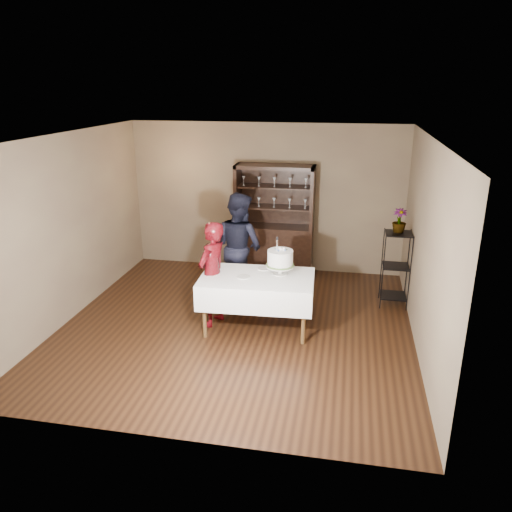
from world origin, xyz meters
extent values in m
plane|color=black|center=(0.00, 0.00, 0.00)|extent=(5.00, 5.00, 0.00)
plane|color=silver|center=(0.00, 0.00, 2.70)|extent=(5.00, 5.00, 0.00)
cube|color=brown|center=(0.00, 2.50, 1.35)|extent=(5.00, 0.02, 2.70)
cube|color=brown|center=(-2.50, 0.00, 1.35)|extent=(0.02, 5.00, 2.70)
cube|color=brown|center=(2.50, 0.00, 1.35)|extent=(0.02, 5.00, 2.70)
cube|color=black|center=(0.20, 2.24, 0.45)|extent=(1.40, 0.48, 0.90)
cube|color=black|center=(0.20, 2.46, 1.45)|extent=(1.40, 0.03, 1.10)
cube|color=black|center=(0.20, 2.24, 1.97)|extent=(1.40, 0.48, 0.06)
cube|color=black|center=(0.20, 2.24, 1.25)|extent=(1.28, 0.42, 0.02)
cube|color=black|center=(0.20, 2.24, 1.62)|extent=(1.28, 0.42, 0.02)
cylinder|color=black|center=(2.08, 1.00, 0.60)|extent=(0.02, 0.02, 1.20)
cylinder|color=black|center=(2.48, 1.00, 0.60)|extent=(0.02, 0.02, 1.20)
cylinder|color=black|center=(2.08, 1.40, 0.60)|extent=(0.02, 0.02, 1.20)
cylinder|color=black|center=(2.48, 1.40, 0.60)|extent=(0.02, 0.02, 1.20)
cube|color=black|center=(2.28, 1.20, 0.15)|extent=(0.40, 0.40, 0.02)
cube|color=black|center=(2.28, 1.20, 0.65)|extent=(0.40, 0.40, 0.01)
cube|color=black|center=(2.28, 1.20, 1.18)|extent=(0.40, 0.40, 0.02)
cube|color=white|center=(0.30, 0.01, 0.61)|extent=(1.63, 1.05, 0.36)
cylinder|color=#533A1E|center=(-0.36, -0.40, 0.38)|extent=(0.06, 0.06, 0.75)
cylinder|color=#533A1E|center=(1.00, -0.34, 0.38)|extent=(0.06, 0.06, 0.75)
cylinder|color=#533A1E|center=(-0.40, 0.35, 0.38)|extent=(0.06, 0.06, 0.75)
cylinder|color=#533A1E|center=(0.96, 0.41, 0.38)|extent=(0.06, 0.06, 0.75)
imported|color=#380505|center=(-0.36, 0.03, 0.77)|extent=(0.53, 0.65, 1.54)
imported|color=black|center=(-0.19, 1.06, 0.87)|extent=(1.07, 1.01, 1.75)
cylinder|color=silver|center=(0.60, 0.17, 0.80)|extent=(0.22, 0.22, 0.01)
cylinder|color=silver|center=(0.60, 0.17, 0.85)|extent=(0.06, 0.06, 0.11)
cylinder|color=silver|center=(0.60, 0.17, 0.91)|extent=(0.40, 0.40, 0.02)
cylinder|color=#517236|center=(0.60, 0.17, 0.93)|extent=(0.39, 0.39, 0.02)
cylinder|color=white|center=(0.60, 0.17, 1.03)|extent=(0.42, 0.42, 0.22)
sphere|color=#516EAF|center=(0.64, 0.17, 1.16)|extent=(0.03, 0.03, 0.03)
cube|color=silver|center=(0.56, 0.15, 1.22)|extent=(0.02, 0.02, 0.16)
cube|color=black|center=(0.56, 0.15, 1.32)|extent=(0.02, 0.02, 0.06)
cylinder|color=silver|center=(0.12, -0.05, 0.80)|extent=(0.23, 0.23, 0.01)
cylinder|color=silver|center=(0.34, 0.32, 0.80)|extent=(0.24, 0.24, 0.01)
imported|color=#517236|center=(2.27, 1.24, 1.37)|extent=(0.21, 0.21, 0.37)
camera|label=1|loc=(1.49, -6.36, 3.37)|focal=35.00mm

